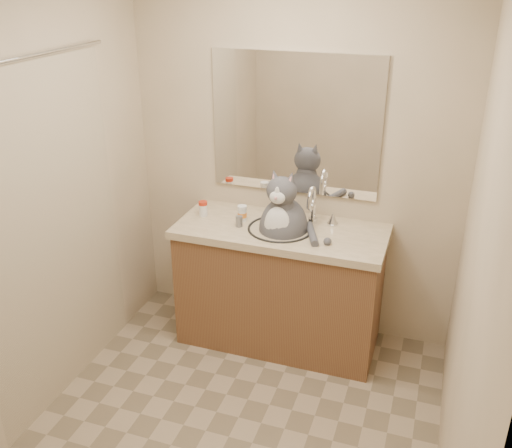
{
  "coord_description": "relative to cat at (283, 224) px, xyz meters",
  "views": [
    {
      "loc": [
        0.91,
        -2.2,
        2.38
      ],
      "look_at": [
        -0.06,
        0.65,
        1.0
      ],
      "focal_mm": 40.0,
      "sensor_mm": 36.0,
      "label": 1
    }
  ],
  "objects": [
    {
      "name": "room",
      "position": [
        -0.02,
        -0.94,
        0.31
      ],
      "size": [
        2.22,
        2.52,
        2.42
      ],
      "color": "gray",
      "rests_on": "ground"
    },
    {
      "name": "vanity",
      "position": [
        -0.02,
        0.03,
        -0.44
      ],
      "size": [
        1.34,
        0.59,
        1.12
      ],
      "color": "brown",
      "rests_on": "ground"
    },
    {
      "name": "mirror",
      "position": [
        -0.02,
        0.3,
        0.56
      ],
      "size": [
        1.1,
        0.02,
        0.9
      ],
      "primitive_type": "cube",
      "color": "white",
      "rests_on": "room"
    },
    {
      "name": "shower_curtain",
      "position": [
        -1.07,
        -0.84,
        0.14
      ],
      "size": [
        0.02,
        1.3,
        1.93
      ],
      "color": "#BCAF8E",
      "rests_on": "ground"
    },
    {
      "name": "cat",
      "position": [
        0.0,
        0.0,
        0.0
      ],
      "size": [
        0.43,
        0.37,
        0.61
      ],
      "rotation": [
        0.0,
        0.0,
        -0.07
      ],
      "color": "#4E4E53",
      "rests_on": "vanity"
    },
    {
      "name": "pill_bottle_redcap",
      "position": [
        -0.57,
        0.05,
        0.01
      ],
      "size": [
        0.08,
        0.08,
        0.1
      ],
      "rotation": [
        0.0,
        0.0,
        -0.4
      ],
      "color": "white",
      "rests_on": "vanity"
    },
    {
      "name": "pill_bottle_orange",
      "position": [
        -0.29,
        0.05,
        0.01
      ],
      "size": [
        0.07,
        0.07,
        0.1
      ],
      "rotation": [
        0.0,
        0.0,
        0.12
      ],
      "color": "white",
      "rests_on": "vanity"
    },
    {
      "name": "grey_canister",
      "position": [
        -0.28,
        -0.04,
        -0.0
      ],
      "size": [
        0.06,
        0.06,
        0.07
      ],
      "rotation": [
        0.0,
        0.0,
        0.37
      ],
      "color": "slate",
      "rests_on": "vanity"
    }
  ]
}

